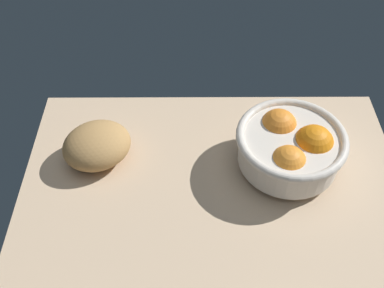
# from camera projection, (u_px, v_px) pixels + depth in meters

# --- Properties ---
(ground_plane) EXTENTS (0.71, 0.66, 0.03)m
(ground_plane) POSITION_uv_depth(u_px,v_px,m) (214.00, 229.00, 0.80)
(ground_plane) COLOR #D0B18E
(fruit_bowl) EXTENTS (0.20, 0.20, 0.10)m
(fruit_bowl) POSITION_uv_depth(u_px,v_px,m) (291.00, 146.00, 0.84)
(fruit_bowl) COLOR silver
(fruit_bowl) RESTS_ON ground
(bread_loaf) EXTENTS (0.17, 0.16, 0.07)m
(bread_loaf) POSITION_uv_depth(u_px,v_px,m) (97.00, 145.00, 0.87)
(bread_loaf) COLOR #B3854E
(bread_loaf) RESTS_ON ground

